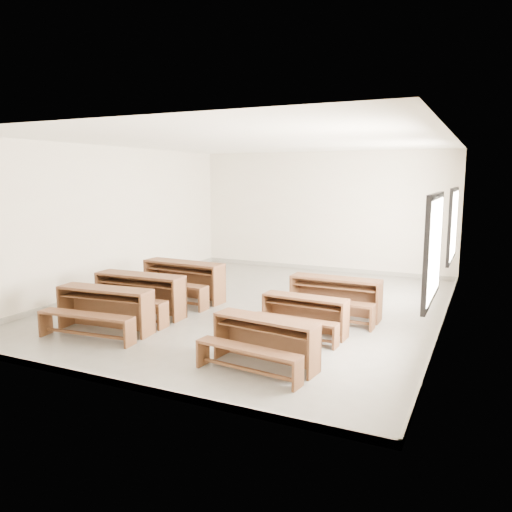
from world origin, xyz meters
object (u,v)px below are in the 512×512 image
at_px(desk_set_2, 182,278).
at_px(desk_set_4, 304,313).
at_px(desk_set_1, 138,292).
at_px(desk_set_5, 334,295).
at_px(desk_set_0, 103,307).
at_px(desk_set_3, 264,339).

relative_size(desk_set_2, desk_set_4, 1.28).
distance_m(desk_set_1, desk_set_2, 1.35).
distance_m(desk_set_1, desk_set_5, 3.58).
height_order(desk_set_0, desk_set_1, desk_set_1).
bearing_deg(desk_set_1, desk_set_5, 21.39).
distance_m(desk_set_2, desk_set_3, 4.01).
distance_m(desk_set_2, desk_set_5, 3.23).
bearing_deg(desk_set_4, desk_set_0, -154.43).
bearing_deg(desk_set_1, desk_set_2, 85.65).
bearing_deg(desk_set_5, desk_set_4, -97.79).
xyz_separation_m(desk_set_1, desk_set_3, (3.09, -1.27, -0.06)).
bearing_deg(desk_set_3, desk_set_2, 145.84).
relative_size(desk_set_4, desk_set_5, 0.87).
bearing_deg(desk_set_3, desk_set_4, 95.93).
height_order(desk_set_2, desk_set_5, desk_set_2).
distance_m(desk_set_0, desk_set_5, 4.01).
bearing_deg(desk_set_1, desk_set_4, 2.77).
xyz_separation_m(desk_set_0, desk_set_5, (3.19, 2.43, -0.00)).
height_order(desk_set_3, desk_set_4, desk_set_3).
bearing_deg(desk_set_2, desk_set_1, -88.88).
distance_m(desk_set_3, desk_set_5, 2.69).
bearing_deg(desk_set_5, desk_set_0, -142.17).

